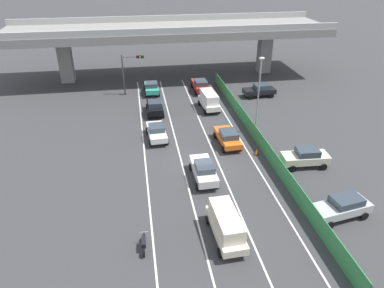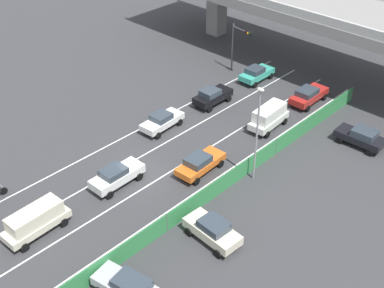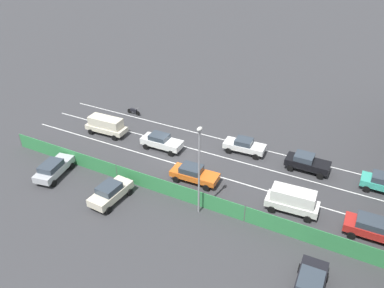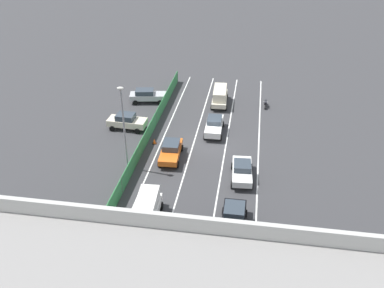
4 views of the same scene
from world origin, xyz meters
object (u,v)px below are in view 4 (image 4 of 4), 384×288
Objects in this scene: traffic_light at (274,265)px; traffic_cone at (154,141)px; car_sedan_black at (234,218)px; street_lamp at (124,122)px; car_hatchback_white at (242,170)px; parked_sedan_cream at (127,121)px; car_sedan_white at (214,125)px; parked_sedan_dark at (36,229)px; parked_wagon_silver at (147,95)px; car_van_white at (147,208)px; car_van_cream at (220,95)px; motorcycle at (266,103)px; car_sedan_red at (121,275)px; car_taxi_orange at (171,150)px.

traffic_light is 9.49× the size of traffic_cone.
car_sedan_black is 0.52× the size of street_lamp.
parked_sedan_cream is (13.01, -7.58, 0.09)m from car_hatchback_white.
parked_sedan_dark is (11.23, 18.35, 0.00)m from car_sedan_white.
traffic_light reaches higher than parked_sedan_cream.
street_lamp is at bearing 96.99° from parked_wagon_silver.
car_van_white is at bearing 44.67° from car_hatchback_white.
car_van_cream is at bearing -118.29° from traffic_cone.
car_sedan_red is at bearing 72.47° from motorcycle.
parked_wagon_silver is 25.01m from parked_sedan_dark.
motorcycle is 0.42× the size of parked_wagon_silver.
traffic_light is 22.28m from traffic_cone.
car_van_white is 0.55× the size of street_lamp.
car_sedan_black reaches higher than parked_sedan_dark.
car_sedan_white is 0.83× the size of traffic_light.
parked_wagon_silver is at bearing 4.84° from car_van_cream.
car_taxi_orange is 5.96m from street_lamp.
car_hatchback_white is 0.54× the size of street_lamp.
car_sedan_black is 0.78× the size of traffic_light.
street_lamp reaches higher than car_hatchback_white.
car_van_white is 11.89m from traffic_light.
motorcycle is at bearing -176.42° from parked_wagon_silver.
street_lamp is (3.71, -7.00, 3.67)m from car_van_white.
parked_sedan_cream is at bearing -95.32° from parked_sedan_dark.
parked_sedan_cream is (9.58, 0.63, 0.04)m from car_sedan_white.
parked_sedan_dark is at bearing -12.13° from traffic_light.
car_taxi_orange reaches higher than motorcycle.
car_taxi_orange is 18.97m from traffic_light.
car_van_cream is 15.94m from car_hatchback_white.
parked_wagon_silver is (14.61, 0.91, 0.48)m from motorcycle.
street_lamp is (12.80, 15.63, 4.45)m from motorcycle.
car_van_white is 0.96× the size of car_sedan_red.
car_sedan_red is at bearing 105.00° from street_lamp.
car_van_white is at bearing -90.91° from car_sedan_red.
car_sedan_white is 0.98× the size of car_taxi_orange.
motorcycle is (-2.07, -15.69, -0.41)m from car_hatchback_white.
traffic_cone is at bearing 143.87° from parked_sedan_cream.
traffic_cone is at bearing -47.22° from car_taxi_orange.
traffic_light is at bearing 99.64° from car_hatchback_white.
car_taxi_orange is 16.09m from motorcycle.
parked_sedan_cream reaches higher than car_sedan_black.
car_taxi_orange is 0.56× the size of street_lamp.
car_van_white is 1.05× the size of parked_sedan_dark.
motorcycle is (-5.49, -7.48, -0.46)m from car_sedan_white.
car_taxi_orange is at bearing -53.39° from car_sedan_black.
parked_sedan_cream is (0.47, 7.19, 0.03)m from parked_wagon_silver.
car_van_cream is 22.74m from car_van_white.
parked_sedan_cream reaches higher than motorcycle.
car_van_cream reaches higher than car_sedan_red.
street_lamp is at bearing 106.81° from parked_sedan_cream.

